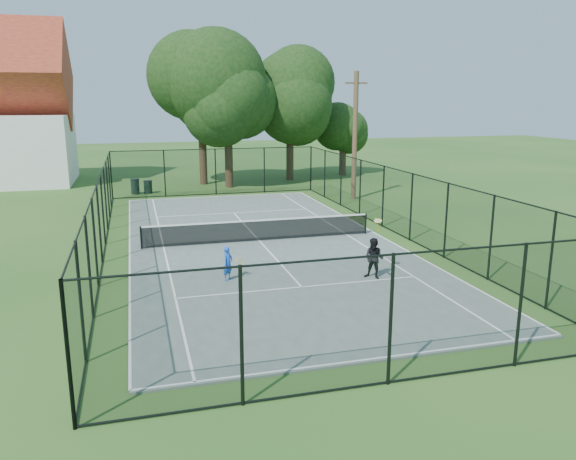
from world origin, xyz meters
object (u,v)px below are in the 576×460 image
object	(u,v)px
tennis_net	(259,229)
utility_pole	(355,136)
trash_bin_left	(135,186)
player_blue	(228,263)
trash_bin_right	(148,187)
player_black	(374,258)

from	to	relation	value
tennis_net	utility_pole	distance (m)	12.51
tennis_net	utility_pole	size ratio (longest dim) A/B	1.30
trash_bin_left	utility_pole	world-z (taller)	utility_pole
utility_pole	player_blue	bearing A→B (deg)	-126.11
tennis_net	utility_pole	world-z (taller)	utility_pole
trash_bin_right	player_black	distance (m)	21.97
tennis_net	player_blue	world-z (taller)	player_blue
utility_pole	player_blue	distance (m)	17.66
tennis_net	trash_bin_left	distance (m)	15.47
utility_pole	player_black	distance (m)	16.38
tennis_net	player_black	bearing A→B (deg)	-66.52
player_blue	trash_bin_right	bearing A→B (deg)	96.01
tennis_net	player_blue	size ratio (longest dim) A/B	8.47
utility_pole	player_blue	world-z (taller)	utility_pole
trash_bin_right	player_black	world-z (taller)	player_black
trash_bin_right	utility_pole	bearing A→B (deg)	-24.73
tennis_net	trash_bin_left	xyz separation A→B (m)	(-5.10, 14.61, -0.07)
player_blue	player_black	xyz separation A→B (m)	(4.89, -1.14, 0.12)
trash_bin_left	player_blue	distance (m)	19.84
trash_bin_right	player_black	xyz separation A→B (m)	(6.96, -20.83, 0.34)
player_blue	player_black	bearing A→B (deg)	-13.16
player_black	trash_bin_right	bearing A→B (deg)	108.48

